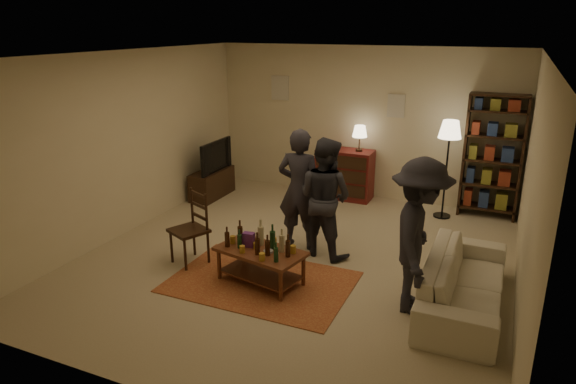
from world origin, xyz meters
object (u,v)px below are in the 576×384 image
Objects in this scene: coffee_table at (260,253)px; sofa at (464,282)px; person_by_sofa at (419,237)px; tv_stand at (212,177)px; person_left at (300,189)px; dining_chair at (193,225)px; floor_lamp at (450,136)px; person_right at (325,197)px; bookshelf at (492,155)px; dresser at (345,173)px.

coffee_table is 0.56× the size of sofa.
coffee_table is at bearing 99.85° from sofa.
tv_stand is at bearing 51.67° from person_by_sofa.
tv_stand is 0.62× the size of person_left.
floor_lamp reaches higher than dining_chair.
tv_stand is at bearing -13.26° from person_right.
sofa is (3.42, 0.24, -0.22)m from dining_chair.
coffee_table is 4.36m from bookshelf.
person_by_sofa reaches higher than sofa.
person_left is (0.02, 1.20, 0.46)m from coffee_table.
dining_chair is 0.58× the size of person_left.
coffee_table is 0.71× the size of person_right.
bookshelf reaches higher than person_by_sofa.
floor_lamp reaches higher than sofa.
tv_stand is 4.84m from bookshelf.
person_by_sofa is (1.83, -1.06, 0.01)m from person_left.
person_by_sofa is (0.11, -3.10, -0.49)m from floor_lamp.
person_by_sofa reaches higher than dining_chair.
coffee_table is 1.11× the size of tv_stand.
dining_chair reaches higher than coffee_table.
tv_stand is (-2.30, 2.61, -0.01)m from coffee_table.
coffee_table is 0.86× the size of dresser.
person_left is at bearing -88.36° from dresser.
bookshelf is at bearing 11.80° from tv_stand.
coffee_table is 1.17× the size of dining_chair.
dresser is 2.49m from person_right.
dining_chair is 0.62× the size of floor_lamp.
coffee_table is 3.52m from dresser.
dresser is 3.93m from sofa.
sofa is (2.34, 0.41, -0.09)m from coffee_table.
sofa is at bearing 9.85° from coffee_table.
floor_lamp is 0.77× the size of sofa.
dresser is 0.67× the size of bookshelf.
floor_lamp is (2.82, 3.07, 0.83)m from dining_chair.
coffee_table is at bearing -89.21° from dresser.
bookshelf is 3.37m from person_left.
person_by_sofa is at bearing 117.83° from sofa.
tv_stand is at bearing 141.03° from dining_chair.
sofa is 1.19× the size of person_by_sofa.
person_right reaches higher than tv_stand.
person_by_sofa is at bearing 161.50° from person_right.
bookshelf reaches higher than tv_stand.
dining_chair is 0.48× the size of sofa.
person_left reaches higher than floor_lamp.
bookshelf reaches higher than dresser.
dining_chair is at bearing -132.50° from floor_lamp.
tv_stand reaches higher than dining_chair.
coffee_table is 0.73× the size of floor_lamp.
person_left is at bearing -134.79° from bookshelf.
dining_chair is at bearing 47.46° from person_right.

